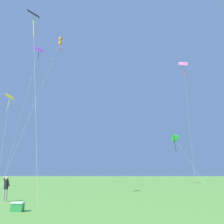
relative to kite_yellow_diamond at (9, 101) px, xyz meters
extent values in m
cube|color=yellow|center=(-0.12, 0.32, 0.75)|extent=(1.06, 1.42, 0.92)
cylinder|color=#3F382D|center=(-0.12, 0.32, 0.75)|extent=(0.76, 0.67, 0.39)
cylinder|color=yellow|center=(-0.17, 0.17, -0.50)|extent=(0.18, 0.37, 1.72)
cylinder|color=silver|center=(1.43, -3.14, -5.19)|extent=(3.10, 6.93, 11.71)
cube|color=pink|center=(26.89, 14.38, 11.70)|extent=(2.06, 1.28, 1.39)
cylinder|color=#3F382D|center=(26.89, 14.38, 11.70)|extent=(1.57, 0.69, 0.53)
cylinder|color=red|center=(27.05, 14.42, 9.99)|extent=(0.42, 0.17, 2.13)
cylinder|color=silver|center=(26.50, 12.14, 0.26)|extent=(0.79, 4.49, 22.60)
cube|color=black|center=(7.39, -12.25, 3.99)|extent=(1.12, 1.27, 0.86)
cylinder|color=#3F382D|center=(7.39, -12.25, 3.99)|extent=(0.89, 0.52, 0.33)
cylinder|color=yellow|center=(7.48, -12.20, 2.68)|extent=(0.26, 0.16, 1.82)
cylinder|color=silver|center=(8.89, -14.38, -3.57)|extent=(3.02, 4.28, 14.94)
cone|color=green|center=(24.67, 16.66, -2.31)|extent=(2.37, 2.44, 2.00)
cylinder|color=black|center=(24.82, 16.73, -4.12)|extent=(0.40, 0.27, 2.33)
cylinder|color=silver|center=(26.52, 14.58, -6.75)|extent=(3.70, 4.16, 8.60)
cube|color=orange|center=(5.85, 1.79, 10.09)|extent=(0.44, 0.49, 0.46)
cube|color=orange|center=(5.85, 1.79, 9.44)|extent=(0.44, 0.49, 0.46)
cylinder|color=#3F382D|center=(5.85, 1.79, 9.76)|extent=(0.03, 0.03, 0.93)
cylinder|color=red|center=(5.90, 1.60, 8.50)|extent=(0.15, 0.46, 1.70)
cylinder|color=silver|center=(4.67, -2.75, -0.69)|extent=(2.39, 9.11, 20.71)
cube|color=purple|center=(-1.46, 12.82, 14.59)|extent=(1.75, 1.77, 1.45)
cylinder|color=#3F382D|center=(-1.46, 12.82, 14.59)|extent=(1.38, 0.32, 0.65)
cylinder|color=black|center=(-1.52, 12.87, 13.12)|extent=(0.22, 0.22, 1.80)
cylinder|color=silver|center=(-1.09, 7.31, 1.71)|extent=(0.76, 11.02, 25.51)
cylinder|color=gray|center=(7.04, -13.40, -10.65)|extent=(0.10, 0.10, 0.79)
cylinder|color=gray|center=(7.20, -13.42, -10.65)|extent=(0.10, 0.10, 0.79)
cube|color=black|center=(7.12, -13.41, -9.96)|extent=(0.22, 0.20, 0.59)
cylinder|color=black|center=(7.00, -13.40, -9.81)|extent=(0.27, 0.11, 0.55)
cylinder|color=black|center=(7.24, -13.43, -9.81)|extent=(0.27, 0.11, 0.55)
sphere|color=tan|center=(7.12, -13.41, -9.56)|extent=(0.22, 0.22, 0.22)
cube|color=#2D8C47|center=(9.78, -17.64, -10.85)|extent=(0.56, 0.36, 0.38)
cube|color=white|center=(9.78, -17.64, -10.63)|extent=(0.60, 0.40, 0.06)
camera|label=1|loc=(14.89, -29.91, -9.28)|focal=38.95mm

